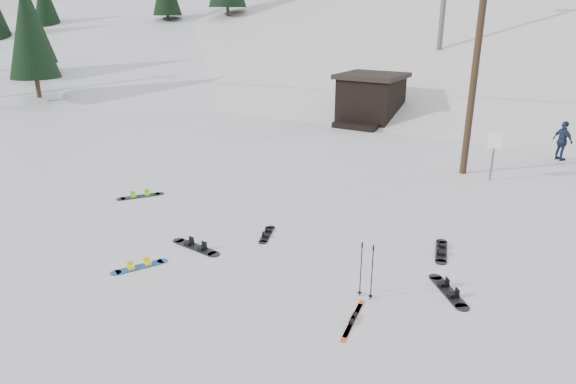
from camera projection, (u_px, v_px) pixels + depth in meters
The scene contains 17 objects.
ground at pixel (176, 338), 10.04m from camera, with size 200.00×200.00×0.00m, color silver.
ski_slope at pixel (525, 179), 58.03m from camera, with size 60.00×75.00×45.00m, color silver.
ridge_left at pixel (234, 142), 70.05m from camera, with size 34.00×85.00×38.00m, color silver.
treeline_left at pixel (202, 66), 58.97m from camera, with size 20.00×64.00×10.00m, color black, non-canonical shape.
treeline_crest at pixel (569, 52), 78.79m from camera, with size 50.00×6.00×10.00m, color black, non-canonical shape.
utility_pole at pixel (477, 50), 18.67m from camera, with size 2.00×0.26×9.00m.
trail_sign at pixel (494, 148), 18.92m from camera, with size 0.50×0.09×1.85m.
lift_hut at pixel (370, 99), 28.82m from camera, with size 3.40×4.10×2.75m.
hero_snowboard at pixel (140, 266), 12.81m from camera, with size 0.78×1.32×0.10m.
hero_skis at pixel (353, 320), 10.61m from camera, with size 0.38×1.61×0.08m.
ski_poles at pixel (366, 270), 11.28m from camera, with size 0.36×0.09×1.30m.
board_scatter_a at pixel (196, 247), 13.86m from camera, with size 1.70×0.46×0.12m.
board_scatter_b at pixel (267, 234), 14.65m from camera, with size 0.63×1.22×0.09m.
board_scatter_c at pixel (140, 196), 17.65m from camera, with size 1.02×1.38×0.11m.
board_scatter_d at pixel (448, 291), 11.68m from camera, with size 1.20×1.32×0.12m.
board_scatter_f at pixel (441, 251), 13.63m from camera, with size 0.64×1.54×0.11m.
skier_navy at pixel (563, 141), 21.69m from camera, with size 0.99×0.41×1.68m, color #1A2541.
Camera 1 is at (6.37, -6.04, 6.07)m, focal length 32.00 mm.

